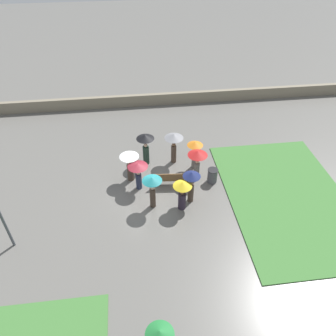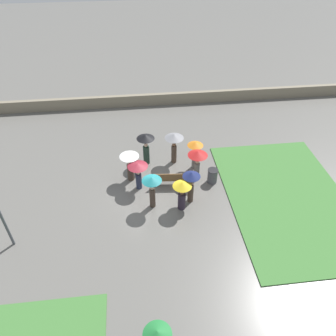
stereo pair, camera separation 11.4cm
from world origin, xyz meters
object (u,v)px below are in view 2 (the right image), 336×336
at_px(crowd_person_navy, 191,181).
at_px(crowd_person_maroon, 138,170).
at_px(crowd_person_teal, 152,186).
at_px(crowd_person_grey, 174,141).
at_px(crowd_person_white, 130,161).
at_px(crowd_person_orange, 195,150).
at_px(crowd_person_black, 146,144).
at_px(trash_bin, 212,176).
at_px(park_bench, 170,179).
at_px(crowd_person_red, 197,158).
at_px(crowd_person_yellow, 182,191).

distance_m(crowd_person_navy, crowd_person_maroon, 2.95).
height_order(crowd_person_teal, crowd_person_grey, crowd_person_grey).
height_order(crowd_person_white, crowd_person_grey, crowd_person_grey).
bearing_deg(crowd_person_orange, crowd_person_navy, 8.76).
distance_m(crowd_person_black, crowd_person_maroon, 2.25).
distance_m(trash_bin, crowd_person_teal, 3.91).
bearing_deg(crowd_person_teal, park_bench, 177.59).
bearing_deg(crowd_person_maroon, crowd_person_black, 42.42).
height_order(park_bench, crowd_person_white, crowd_person_white).
relative_size(trash_bin, crowd_person_black, 0.42).
bearing_deg(crowd_person_red, crowd_person_teal, 28.81).
height_order(crowd_person_white, crowd_person_black, crowd_person_black).
xyz_separation_m(trash_bin, crowd_person_navy, (1.48, 1.36, 0.96)).
distance_m(crowd_person_navy, crowd_person_grey, 3.46).
distance_m(crowd_person_teal, crowd_person_grey, 3.91).
height_order(trash_bin, crowd_person_white, crowd_person_white).
distance_m(crowd_person_black, crowd_person_teal, 3.66).
relative_size(crowd_person_black, crowd_person_yellow, 1.14).
bearing_deg(crowd_person_red, crowd_person_yellow, 55.08).
xyz_separation_m(trash_bin, crowd_person_white, (4.53, -0.76, 0.89)).
distance_m(crowd_person_white, crowd_person_orange, 3.82).
bearing_deg(trash_bin, crowd_person_navy, 42.48).
xyz_separation_m(crowd_person_teal, crowd_person_red, (-2.64, -1.90, 0.03)).
xyz_separation_m(crowd_person_navy, crowd_person_teal, (2.00, 0.15, 0.02)).
relative_size(crowd_person_black, crowd_person_maroon, 1.18).
bearing_deg(crowd_person_grey, crowd_person_navy, 80.19).
bearing_deg(crowd_person_yellow, crowd_person_navy, 37.13).
distance_m(trash_bin, crowd_person_black, 4.26).
bearing_deg(crowd_person_teal, crowd_person_orange, 170.64).
bearing_deg(crowd_person_black, crowd_person_orange, 152.63).
bearing_deg(crowd_person_red, crowd_person_maroon, 0.36).
xyz_separation_m(trash_bin, crowd_person_yellow, (2.02, 1.83, 0.77)).
distance_m(park_bench, crowd_person_grey, 2.39).
distance_m(crowd_person_navy, crowd_person_teal, 2.00).
distance_m(crowd_person_navy, crowd_person_red, 1.86).
bearing_deg(crowd_person_maroon, crowd_person_yellow, -73.79).
bearing_deg(crowd_person_teal, crowd_person_navy, 127.71).
distance_m(trash_bin, crowd_person_navy, 2.23).
bearing_deg(crowd_person_grey, crowd_person_yellow, 71.51).
xyz_separation_m(crowd_person_teal, crowd_person_maroon, (0.63, -1.48, -0.13)).
height_order(crowd_person_red, crowd_person_maroon, crowd_person_red).
xyz_separation_m(trash_bin, crowd_person_black, (3.55, -2.15, 0.97)).
relative_size(crowd_person_teal, crowd_person_maroon, 1.14).
distance_m(crowd_person_white, crowd_person_maroon, 0.89).
bearing_deg(crowd_person_maroon, crowd_person_teal, -99.94).
distance_m(crowd_person_grey, crowd_person_yellow, 3.91).
xyz_separation_m(trash_bin, crowd_person_maroon, (4.11, 0.02, 0.84)).
distance_m(crowd_person_white, crowd_person_navy, 3.71).
bearing_deg(crowd_person_maroon, park_bench, -32.97).
height_order(crowd_person_black, crowd_person_navy, crowd_person_black).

